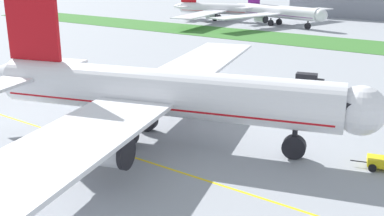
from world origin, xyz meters
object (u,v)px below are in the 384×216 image
at_px(airliner_foreground, 156,93).
at_px(parked_airliner_far_centre, 280,12).
at_px(ground_crew_marshaller_front, 89,110).
at_px(service_truck_baggage_loader, 309,82).
at_px(parked_airliner_far_left, 222,9).
at_px(ground_crew_wingwalker_port, 123,128).

relative_size(airliner_foreground, parked_airliner_far_centre, 1.31).
bearing_deg(ground_crew_marshaller_front, parked_airliner_far_centre, 102.20).
distance_m(ground_crew_marshaller_front, service_truck_baggage_loader, 40.50).
relative_size(ground_crew_marshaller_front, parked_airliner_far_left, 0.02).
xyz_separation_m(ground_crew_marshaller_front, parked_airliner_far_left, (-53.45, 122.28, 3.90)).
height_order(airliner_foreground, ground_crew_marshaller_front, airliner_foreground).
xyz_separation_m(service_truck_baggage_loader, parked_airliner_far_left, (-74.70, 87.81, 3.23)).
height_order(ground_crew_marshaller_front, parked_airliner_far_centre, parked_airliner_far_centre).
xyz_separation_m(airliner_foreground, service_truck_baggage_loader, (6.21, 36.06, -4.83)).
bearing_deg(airliner_foreground, parked_airliner_far_left, 118.94).
distance_m(ground_crew_wingwalker_port, parked_airliner_far_left, 140.39).
xyz_separation_m(ground_crew_wingwalker_port, parked_airliner_far_left, (-63.52, 125.14, 3.90)).
height_order(ground_crew_marshaller_front, parked_airliner_far_left, parked_airliner_far_left).
bearing_deg(ground_crew_marshaller_front, airliner_foreground, -6.04).
height_order(ground_crew_wingwalker_port, ground_crew_marshaller_front, ground_crew_wingwalker_port).
xyz_separation_m(airliner_foreground, ground_crew_marshaller_front, (-15.03, 1.59, -5.50)).
bearing_deg(parked_airliner_far_centre, parked_airliner_far_left, 176.15).
height_order(airliner_foreground, service_truck_baggage_loader, airliner_foreground).
bearing_deg(parked_airliner_far_centre, service_truck_baggage_loader, -61.19).
bearing_deg(parked_airliner_far_left, service_truck_baggage_loader, -49.61).
xyz_separation_m(ground_crew_wingwalker_port, ground_crew_marshaller_front, (-10.06, 2.86, -0.00)).
distance_m(airliner_foreground, parked_airliner_far_centre, 128.76).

